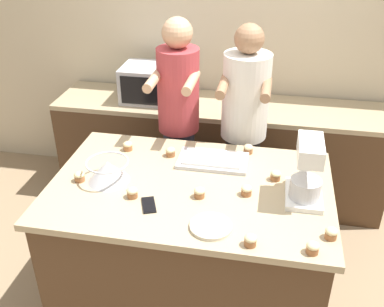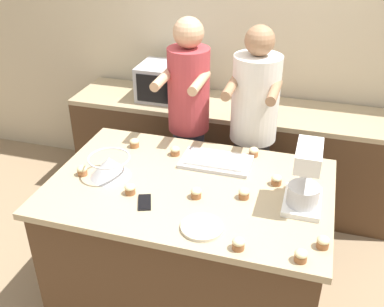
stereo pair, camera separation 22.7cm
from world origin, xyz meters
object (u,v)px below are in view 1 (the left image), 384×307
Objects in this scene: small_plate at (211,226)px; cupcake_8 at (313,248)px; cupcake_2 at (128,146)px; cupcake_6 at (199,192)px; person_left at (179,128)px; cupcake_0 at (248,149)px; cupcake_4 at (276,175)px; cell_phone at (149,205)px; cupcake_10 at (132,192)px; cupcake_7 at (79,176)px; mixing_bowl at (108,170)px; microwave_oven at (151,83)px; cupcake_3 at (247,190)px; cupcake_5 at (250,240)px; person_right at (243,136)px; stand_mixer at (307,174)px; cupcake_9 at (331,233)px; cupcake_1 at (170,152)px; baking_tray at (213,160)px.

small_plate is 0.51m from cupcake_8.
cupcake_2 is 1.00× the size of cupcake_6.
person_left is 0.61m from cupcake_0.
cupcake_4 is at bearing -10.81° from cupcake_2.
small_plate reaches higher than cell_phone.
cupcake_10 is at bearing 164.00° from cupcake_8.
cupcake_2 is 0.44m from cupcake_7.
cupcake_0 is at bearing 31.68° from mixing_bowl.
cupcake_8 is 1.00× the size of cupcake_10.
microwave_oven is 7.52× the size of cupcake_3.
person_left reaches higher than cell_phone.
cell_phone is 2.57× the size of cupcake_3.
cupcake_0 is 0.91m from cupcake_5.
person_right reaches higher than cupcake_8.
cupcake_9 is (0.12, -0.33, -0.13)m from stand_mixer.
cupcake_1 and cupcake_6 have the same top height.
cupcake_1 and cupcake_5 have the same top height.
person_left is at bearing 95.31° from cupcake_1.
microwave_oven reaches higher than cupcake_10.
stand_mixer is at bearing 1.68° from mixing_bowl.
person_right is at bearing 71.75° from baking_tray.
baking_tray is (0.32, -0.46, 0.03)m from person_left.
stand_mixer is at bearing 110.70° from cupcake_9.
person_left is 0.69m from microwave_oven.
cupcake_7 is at bearing -139.81° from cupcake_1.
cupcake_4 and cupcake_6 have the same top height.
cupcake_1 is at bearing -84.69° from person_left.
cupcake_0 is (0.12, 0.81, 0.02)m from small_plate.
cell_phone is at bearing -158.44° from cupcake_3.
cupcake_8 reaches higher than small_plate.
cupcake_0 is 0.79m from cupcake_2.
cupcake_0 is at bearing 37.67° from baking_tray.
cupcake_1 and cupcake_3 have the same top height.
mixing_bowl is 1.37m from microwave_oven.
cupcake_8 is (0.58, -0.74, 0.01)m from baking_tray.
microwave_oven is 1.65m from cupcake_3.
cupcake_4 is 1.00× the size of cupcake_7.
cupcake_10 is (0.30, -1.50, -0.06)m from microwave_oven.
cupcake_2 is at bearing 110.40° from cupcake_10.
cupcake_3 is (0.93, -1.36, -0.06)m from microwave_oven.
mixing_bowl reaches higher than cupcake_4.
person_left reaches higher than cupcake_7.
cupcake_8 is at bearing -16.00° from cupcake_7.
baking_tray is at bearing 50.09° from cupcake_10.
mixing_bowl is 0.56m from cupcake_6.
cupcake_6 is at bearing 10.77° from cupcake_10.
cupcake_0 and cupcake_8 have the same top height.
microwave_oven is 1.62m from cell_phone.
mixing_bowl is 1.17× the size of small_plate.
cell_phone is (-0.83, -0.23, -0.15)m from stand_mixer.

